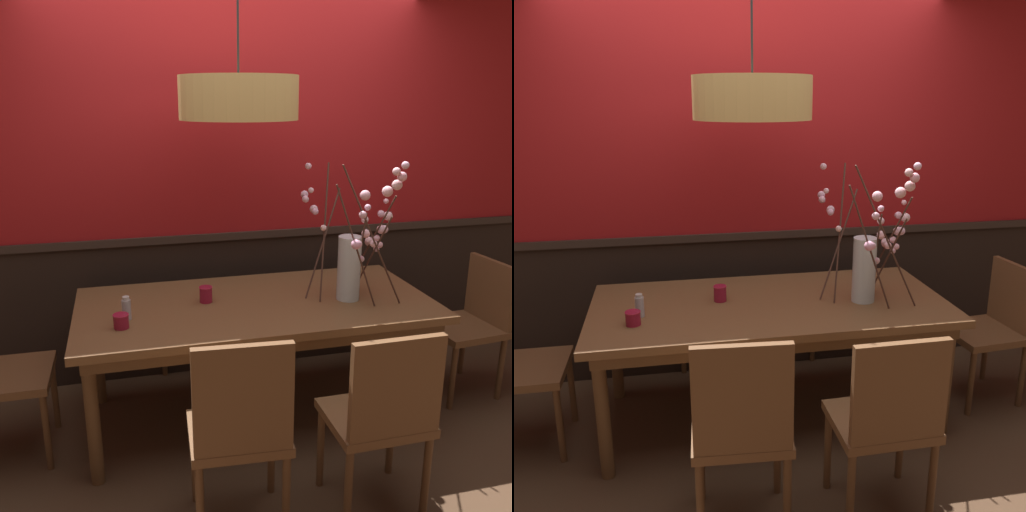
# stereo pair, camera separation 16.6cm
# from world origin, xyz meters

# --- Properties ---
(ground_plane) EXTENTS (24.00, 24.00, 0.00)m
(ground_plane) POSITION_xyz_m (0.00, 0.00, 0.00)
(ground_plane) COLOR #4C3321
(back_wall) EXTENTS (5.13, 0.14, 2.71)m
(back_wall) POSITION_xyz_m (0.00, 0.72, 1.35)
(back_wall) COLOR black
(back_wall) RESTS_ON ground
(dining_table) EXTENTS (2.03, 0.97, 0.75)m
(dining_table) POSITION_xyz_m (0.00, 0.00, 0.67)
(dining_table) COLOR brown
(dining_table) RESTS_ON ground
(chair_near_side_right) EXTENTS (0.45, 0.40, 0.93)m
(chair_near_side_right) POSITION_xyz_m (0.35, -0.93, 0.53)
(chair_near_side_right) COLOR brown
(chair_near_side_right) RESTS_ON ground
(chair_near_side_left) EXTENTS (0.46, 0.41, 0.96)m
(chair_near_side_left) POSITION_xyz_m (-0.29, -0.90, 0.54)
(chair_near_side_left) COLOR brown
(chair_near_side_left) RESTS_ON ground
(chair_far_side_right) EXTENTS (0.46, 0.42, 0.92)m
(chair_far_side_right) POSITION_xyz_m (0.26, 0.90, 0.52)
(chair_far_side_right) COLOR brown
(chair_far_side_right) RESTS_ON ground
(chair_far_side_left) EXTENTS (0.43, 0.44, 0.88)m
(chair_far_side_left) POSITION_xyz_m (-0.31, 0.91, 0.51)
(chair_far_side_left) COLOR brown
(chair_far_side_left) RESTS_ON ground
(chair_head_east_end) EXTENTS (0.46, 0.46, 0.88)m
(chair_head_east_end) POSITION_xyz_m (1.44, -0.02, 0.50)
(chair_head_east_end) COLOR brown
(chair_head_east_end) RESTS_ON ground
(vase_with_blossoms) EXTENTS (0.55, 0.73, 0.84)m
(vase_with_blossoms) POSITION_xyz_m (0.55, -0.10, 1.00)
(vase_with_blossoms) COLOR silver
(vase_with_blossoms) RESTS_ON dining_table
(candle_holder_nearer_center) EXTENTS (0.08, 0.08, 0.09)m
(candle_holder_nearer_center) POSITION_xyz_m (-0.28, 0.06, 0.79)
(candle_holder_nearer_center) COLOR maroon
(candle_holder_nearer_center) RESTS_ON dining_table
(candle_holder_nearer_edge) EXTENTS (0.08, 0.08, 0.08)m
(candle_holder_nearer_edge) POSITION_xyz_m (-0.76, -0.20, 0.78)
(candle_holder_nearer_edge) COLOR maroon
(candle_holder_nearer_edge) RESTS_ON dining_table
(condiment_bottle) EXTENTS (0.05, 0.05, 0.13)m
(condiment_bottle) POSITION_xyz_m (-0.73, -0.09, 0.81)
(condiment_bottle) COLOR #ADADB2
(condiment_bottle) RESTS_ON dining_table
(pendant_lamp) EXTENTS (0.62, 0.62, 0.94)m
(pendant_lamp) POSITION_xyz_m (-0.09, 0.01, 1.88)
(pendant_lamp) COLOR tan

